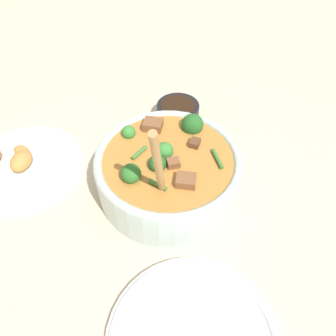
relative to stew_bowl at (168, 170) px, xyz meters
name	(u,v)px	position (x,y,z in m)	size (l,w,h in m)	color
ground_plane	(168,187)	(0.00, 0.00, -0.05)	(4.00, 4.00, 0.00)	#C6B293
stew_bowl	(168,170)	(0.00, 0.00, 0.00)	(0.27, 0.27, 0.26)	#B2C6BC
condiment_bowl	(178,111)	(0.18, -0.12, -0.03)	(0.10, 0.10, 0.04)	black
food_plate	(22,164)	(0.18, 0.25, -0.04)	(0.24, 0.24, 0.05)	white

